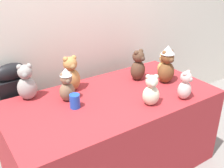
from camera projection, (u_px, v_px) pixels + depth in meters
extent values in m
cube|color=silver|center=(70.00, 13.00, 2.48)|extent=(7.00, 0.08, 2.60)
cube|color=maroon|center=(112.00, 134.00, 2.36)|extent=(1.76, 0.90, 0.73)
cube|color=black|center=(19.00, 120.00, 2.45)|extent=(0.29, 0.16, 0.83)
ellipsoid|color=black|center=(11.00, 72.00, 2.24)|extent=(0.29, 0.16, 0.15)
ellipsoid|color=tan|center=(163.00, 68.00, 2.59)|extent=(0.14, 0.14, 0.14)
sphere|color=tan|center=(164.00, 58.00, 2.55)|extent=(0.08, 0.08, 0.08)
sphere|color=tan|center=(161.00, 55.00, 2.53)|extent=(0.03, 0.03, 0.03)
sphere|color=tan|center=(167.00, 55.00, 2.54)|extent=(0.03, 0.03, 0.03)
sphere|color=olive|center=(165.00, 60.00, 2.52)|extent=(0.03, 0.03, 0.03)
cone|color=silver|center=(164.00, 54.00, 2.53)|extent=(0.09, 0.09, 0.05)
ellipsoid|color=#4C3323|center=(138.00, 70.00, 2.48)|extent=(0.17, 0.16, 0.18)
sphere|color=#4C3323|center=(138.00, 56.00, 2.43)|extent=(0.11, 0.11, 0.11)
sphere|color=#4C3323|center=(136.00, 53.00, 2.39)|extent=(0.04, 0.04, 0.04)
sphere|color=#4C3323|center=(141.00, 51.00, 2.43)|extent=(0.04, 0.04, 0.04)
sphere|color=#412E23|center=(142.00, 59.00, 2.40)|extent=(0.05, 0.05, 0.05)
ellipsoid|color=gray|center=(27.00, 88.00, 2.14)|extent=(0.19, 0.17, 0.19)
sphere|color=gray|center=(25.00, 72.00, 2.08)|extent=(0.11, 0.11, 0.11)
sphere|color=gray|center=(19.00, 67.00, 2.05)|extent=(0.04, 0.04, 0.04)
sphere|color=gray|center=(29.00, 66.00, 2.07)|extent=(0.04, 0.04, 0.04)
sphere|color=slate|center=(25.00, 75.00, 2.04)|extent=(0.05, 0.05, 0.05)
ellipsoid|color=beige|center=(184.00, 90.00, 2.15)|extent=(0.15, 0.13, 0.15)
sphere|color=beige|center=(186.00, 77.00, 2.10)|extent=(0.09, 0.09, 0.09)
sphere|color=beige|center=(185.00, 74.00, 2.07)|extent=(0.03, 0.03, 0.03)
sphere|color=beige|center=(188.00, 72.00, 2.11)|extent=(0.03, 0.03, 0.03)
sphere|color=#A88783|center=(190.00, 79.00, 2.08)|extent=(0.04, 0.04, 0.04)
ellipsoid|color=beige|center=(151.00, 95.00, 2.06)|extent=(0.17, 0.16, 0.16)
sphere|color=beige|center=(152.00, 81.00, 2.01)|extent=(0.10, 0.10, 0.10)
sphere|color=beige|center=(148.00, 77.00, 1.99)|extent=(0.04, 0.04, 0.04)
sphere|color=beige|center=(156.00, 76.00, 1.99)|extent=(0.04, 0.04, 0.04)
sphere|color=#ABA08A|center=(153.00, 85.00, 1.97)|extent=(0.04, 0.04, 0.04)
ellipsoid|color=#B27A42|center=(71.00, 80.00, 2.28)|extent=(0.16, 0.14, 0.20)
sphere|color=#B27A42|center=(70.00, 64.00, 2.22)|extent=(0.12, 0.12, 0.12)
sphere|color=#B27A42|center=(66.00, 59.00, 2.18)|extent=(0.04, 0.04, 0.04)
sphere|color=#B27A42|center=(74.00, 58.00, 2.21)|extent=(0.04, 0.04, 0.04)
sphere|color=olive|center=(73.00, 67.00, 2.18)|extent=(0.05, 0.05, 0.05)
ellipsoid|color=#7F6047|center=(67.00, 92.00, 2.12)|extent=(0.14, 0.12, 0.15)
sphere|color=#7F6047|center=(66.00, 78.00, 2.07)|extent=(0.09, 0.09, 0.09)
sphere|color=#7F6047|center=(62.00, 75.00, 2.04)|extent=(0.03, 0.03, 0.03)
sphere|color=#7F6047|center=(69.00, 73.00, 2.07)|extent=(0.03, 0.03, 0.03)
sphere|color=brown|center=(68.00, 81.00, 2.04)|extent=(0.04, 0.04, 0.04)
cone|color=silver|center=(66.00, 72.00, 2.05)|extent=(0.10, 0.10, 0.06)
ellipsoid|color=brown|center=(166.00, 72.00, 2.42)|extent=(0.17, 0.14, 0.20)
sphere|color=brown|center=(167.00, 57.00, 2.36)|extent=(0.12, 0.12, 0.12)
sphere|color=brown|center=(165.00, 53.00, 2.33)|extent=(0.04, 0.04, 0.04)
sphere|color=brown|center=(171.00, 52.00, 2.36)|extent=(0.04, 0.04, 0.04)
sphere|color=brown|center=(171.00, 60.00, 2.33)|extent=(0.05, 0.05, 0.05)
cone|color=silver|center=(168.00, 50.00, 2.33)|extent=(0.12, 0.12, 0.08)
cylinder|color=blue|center=(75.00, 101.00, 2.03)|extent=(0.08, 0.08, 0.11)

